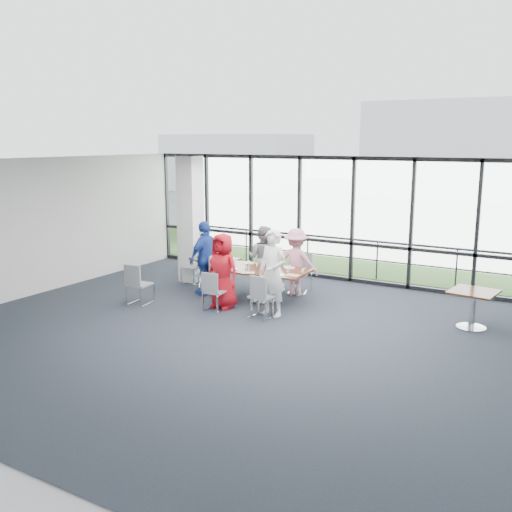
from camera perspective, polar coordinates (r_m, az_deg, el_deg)
The scene contains 40 objects.
floor at distance 10.64m, azimuth -0.42°, elevation -8.26°, with size 12.00×10.00×0.02m, color #222531.
ceiling at distance 10.02m, azimuth -0.45°, elevation 9.29°, with size 12.00×10.00×0.04m, color white.
wall_left at distance 14.20m, azimuth -21.75°, elevation 2.64°, with size 0.10×10.00×3.20m, color silver.
wall_front at distance 6.57m, azimuth -23.53°, elevation -7.10°, with size 12.00×0.10×3.20m, color silver.
curtain_wall_back at distance 14.67m, azimuth 9.63°, elevation 3.56°, with size 12.00×0.10×3.20m, color white.
structural_column at distance 14.65m, azimuth -6.56°, elevation 3.64°, with size 0.50×0.50×3.20m, color white.
apron at distance 19.63m, azimuth 14.68°, elevation 0.54°, with size 80.00×70.00×0.02m, color slate.
grass_strip at distance 17.74m, azimuth 12.91°, elevation -0.42°, with size 80.00×5.00×0.01m, color #295322.
hangar_aux at distance 43.32m, azimuth -1.97°, elevation 9.41°, with size 10.00×6.00×4.00m, color silver.
guard_rail at distance 15.41m, azimuth 10.28°, elevation -0.23°, with size 0.06×0.06×12.00m, color #2D2D33.
main_table at distance 12.82m, azimuth 0.68°, elevation -1.80°, with size 2.12×1.26×0.75m.
side_table_left at distance 14.00m, azimuth -4.11°, elevation -0.66°, with size 1.17×1.17×0.75m.
side_table_right at distance 11.75m, azimuth 20.91°, elevation -3.86°, with size 0.92×0.92×0.75m.
diner_near_left at distance 12.31m, azimuth -3.34°, elevation -1.49°, with size 0.80×0.52×1.64m, color #A80E18.
diner_near_right at distance 11.75m, azimuth 1.67°, elevation -1.70°, with size 0.66×0.48×1.81m, color white.
diner_far_left at distance 13.82m, azimuth 0.70°, elevation -0.19°, with size 0.76×0.47×1.57m, color gray.
diner_far_right at distance 13.33m, azimuth 4.02°, elevation -0.63°, with size 1.02×0.53×1.58m, color pink.
diner_end at distance 13.40m, azimuth -5.03°, elevation -0.21°, with size 1.03×0.56×1.75m, color #1F3F9D.
chair_main_nl at distance 12.22m, azimuth -4.08°, elevation -3.56°, with size 0.41×0.41×0.84m, color gray, non-canonical shape.
chair_main_nr at distance 11.69m, azimuth 0.60°, elevation -4.10°, with size 0.43×0.43×0.89m, color gray, non-canonical shape.
chair_main_fl at distance 13.90m, azimuth 0.65°, elevation -1.64°, with size 0.42×0.42×0.85m, color gray, non-canonical shape.
chair_main_fr at distance 13.62m, azimuth 4.21°, elevation -1.83°, with size 0.44×0.44×0.91m, color gray, non-canonical shape.
chair_main_end at distance 13.55m, azimuth -4.89°, elevation -1.83°, with size 0.46×0.46×0.94m, color gray, non-canonical shape.
chair_spare_la at distance 12.90m, azimuth -11.55°, elevation -2.81°, with size 0.44×0.44×0.90m, color gray, non-canonical shape.
chair_spare_lb at distance 14.54m, azimuth -6.36°, elevation -1.12°, with size 0.42×0.42×0.85m, color gray, non-canonical shape.
plate_nl at distance 12.75m, azimuth -2.43°, elevation -1.33°, with size 0.28×0.28×0.01m, color white.
plate_nr at distance 12.20m, azimuth 2.27°, elevation -1.92°, with size 0.26×0.26×0.01m, color white.
plate_fl at distance 13.38m, azimuth -0.71°, elevation -0.70°, with size 0.25×0.25×0.01m, color white.
plate_fr at distance 12.91m, azimuth 3.37°, elevation -1.18°, with size 0.25×0.25×0.01m, color white.
plate_end at distance 13.21m, azimuth -2.86°, elevation -0.87°, with size 0.26×0.26×0.01m, color white.
tumbler_a at distance 12.74m, azimuth -0.95°, elevation -1.06°, with size 0.07×0.07×0.13m, color white.
tumbler_b at distance 12.50m, azimuth 1.66°, elevation -1.27°, with size 0.07×0.07×0.15m, color white.
tumbler_c at distance 13.03m, azimuth 1.51°, elevation -0.75°, with size 0.07×0.07×0.14m, color white.
tumbler_d at distance 12.99m, azimuth -2.24°, elevation -0.80°, with size 0.07×0.07×0.14m, color white.
menu_a at distance 12.43m, azimuth -0.79°, elevation -1.68°, with size 0.28×0.19×0.00m, color beige.
menu_b at distance 12.24m, azimuth 3.67°, elevation -1.91°, with size 0.29×0.21×0.00m, color beige.
menu_c at distance 13.07m, azimuth 1.74°, elevation -1.02°, with size 0.31×0.21×0.00m, color beige.
condiment_caddy at distance 12.77m, azimuth 1.15°, elevation -1.24°, with size 0.10×0.07×0.04m, color black.
ketchup_bottle at distance 12.86m, azimuth 0.89°, elevation -0.83°, with size 0.06×0.06×0.18m, color #AD221B.
green_bottle at distance 12.80m, azimuth 1.29°, elevation -0.84°, with size 0.05×0.05×0.20m, color #217632.
Camera 1 is at (5.12, -8.60, 3.59)m, focal length 40.00 mm.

